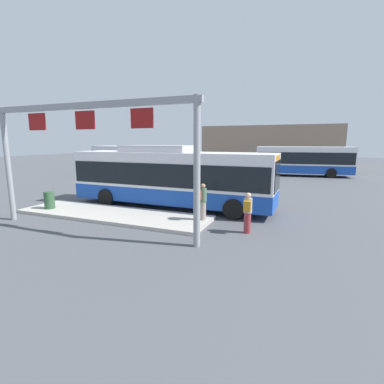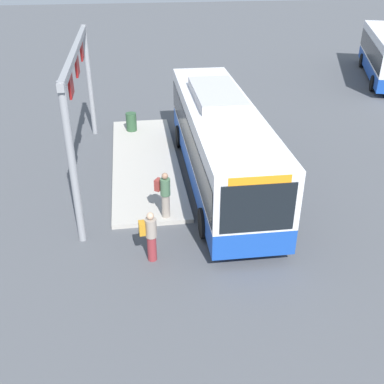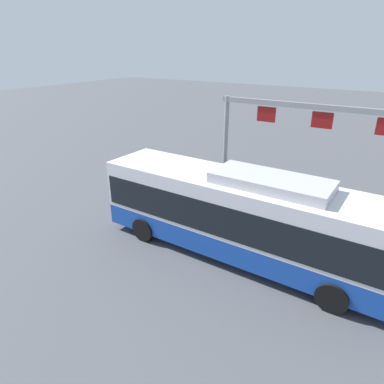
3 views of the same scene
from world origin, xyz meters
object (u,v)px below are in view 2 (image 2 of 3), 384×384
Objects in this scene: bus_main at (220,137)px; trash_bin at (131,122)px; person_waiting_near at (165,194)px; person_boarding at (150,235)px.

bus_main reaches higher than trash_bin.
trash_bin is at bearing 129.21° from person_waiting_near.
person_boarding is 1.00× the size of person_waiting_near.
person_boarding reaches higher than trash_bin.
person_waiting_near is (-2.17, 0.63, 0.16)m from person_boarding.
person_boarding is at bearing -30.87° from bus_main.
person_waiting_near is at bearing -40.24° from bus_main.
person_boarding is at bearing 1.64° from trash_bin.
bus_main reaches higher than person_waiting_near.
bus_main is at bearing 31.33° from trash_bin.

